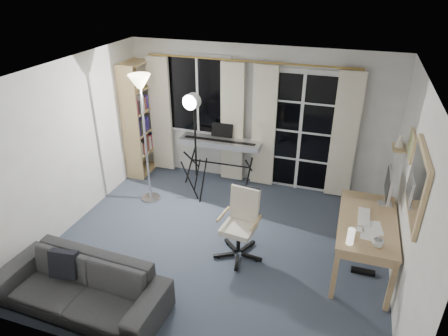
{
  "coord_description": "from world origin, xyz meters",
  "views": [
    {
      "loc": [
        1.48,
        -4.25,
        3.51
      ],
      "look_at": [
        -0.04,
        0.35,
        1.03
      ],
      "focal_mm": 32.0,
      "sensor_mm": 36.0,
      "label": 1
    }
  ],
  "objects_px": {
    "studio_light": "(193,114)",
    "mug": "(378,242)",
    "office_chair": "(242,217)",
    "monitor": "(388,186)",
    "sofa": "(80,280)",
    "keyboard_piano": "(220,143)",
    "desk": "(367,226)",
    "torchiere_lamp": "(142,102)",
    "bookshelf": "(141,120)"
  },
  "relations": [
    {
      "from": "office_chair",
      "to": "mug",
      "type": "bearing_deg",
      "value": -5.28
    },
    {
      "from": "keyboard_piano",
      "to": "monitor",
      "type": "relative_size",
      "value": 2.66
    },
    {
      "from": "keyboard_piano",
      "to": "office_chair",
      "type": "bearing_deg",
      "value": -63.82
    },
    {
      "from": "sofa",
      "to": "monitor",
      "type": "bearing_deg",
      "value": 36.15
    },
    {
      "from": "studio_light",
      "to": "desk",
      "type": "height_order",
      "value": "studio_light"
    },
    {
      "from": "torchiere_lamp",
      "to": "sofa",
      "type": "xyz_separation_m",
      "value": [
        0.38,
        -2.35,
        -1.3
      ]
    },
    {
      "from": "keyboard_piano",
      "to": "bookshelf",
      "type": "bearing_deg",
      "value": 175.35
    },
    {
      "from": "monitor",
      "to": "mug",
      "type": "bearing_deg",
      "value": -96.05
    },
    {
      "from": "bookshelf",
      "to": "mug",
      "type": "distance_m",
      "value": 4.65
    },
    {
      "from": "keyboard_piano",
      "to": "sofa",
      "type": "distance_m",
      "value": 3.31
    },
    {
      "from": "bookshelf",
      "to": "office_chair",
      "type": "xyz_separation_m",
      "value": [
        2.46,
        -1.83,
        -0.42
      ]
    },
    {
      "from": "office_chair",
      "to": "sofa",
      "type": "xyz_separation_m",
      "value": [
        -1.44,
        -1.52,
        -0.17
      ]
    },
    {
      "from": "keyboard_piano",
      "to": "sofa",
      "type": "relative_size",
      "value": 0.71
    },
    {
      "from": "torchiere_lamp",
      "to": "bookshelf",
      "type": "bearing_deg",
      "value": 122.84
    },
    {
      "from": "desk",
      "to": "mug",
      "type": "distance_m",
      "value": 0.53
    },
    {
      "from": "mug",
      "to": "keyboard_piano",
      "type": "bearing_deg",
      "value": 140.81
    },
    {
      "from": "bookshelf",
      "to": "sofa",
      "type": "relative_size",
      "value": 1.04
    },
    {
      "from": "torchiere_lamp",
      "to": "keyboard_piano",
      "type": "bearing_deg",
      "value": 43.93
    },
    {
      "from": "sofa",
      "to": "desk",
      "type": "bearing_deg",
      "value": 31.71
    },
    {
      "from": "torchiere_lamp",
      "to": "office_chair",
      "type": "xyz_separation_m",
      "value": [
        1.82,
        -0.83,
        -1.13
      ]
    },
    {
      "from": "mug",
      "to": "bookshelf",
      "type": "bearing_deg",
      "value": 152.17
    },
    {
      "from": "studio_light",
      "to": "sofa",
      "type": "relative_size",
      "value": 0.94
    },
    {
      "from": "keyboard_piano",
      "to": "desk",
      "type": "bearing_deg",
      "value": -33.85
    },
    {
      "from": "bookshelf",
      "to": "desk",
      "type": "xyz_separation_m",
      "value": [
        4.01,
        -1.67,
        -0.34
      ]
    },
    {
      "from": "bookshelf",
      "to": "sofa",
      "type": "xyz_separation_m",
      "value": [
        1.02,
        -3.34,
        -0.6
      ]
    },
    {
      "from": "bookshelf",
      "to": "studio_light",
      "type": "height_order",
      "value": "bookshelf"
    },
    {
      "from": "office_chair",
      "to": "monitor",
      "type": "bearing_deg",
      "value": 25.66
    },
    {
      "from": "bookshelf",
      "to": "torchiere_lamp",
      "type": "bearing_deg",
      "value": -58.92
    },
    {
      "from": "keyboard_piano",
      "to": "office_chair",
      "type": "height_order",
      "value": "keyboard_piano"
    },
    {
      "from": "keyboard_piano",
      "to": "desk",
      "type": "distance_m",
      "value": 2.9
    },
    {
      "from": "bookshelf",
      "to": "desk",
      "type": "height_order",
      "value": "bookshelf"
    },
    {
      "from": "torchiere_lamp",
      "to": "sofa",
      "type": "bearing_deg",
      "value": -80.84
    },
    {
      "from": "desk",
      "to": "sofa",
      "type": "distance_m",
      "value": 3.43
    },
    {
      "from": "studio_light",
      "to": "mug",
      "type": "height_order",
      "value": "studio_light"
    },
    {
      "from": "torchiere_lamp",
      "to": "sofa",
      "type": "height_order",
      "value": "torchiere_lamp"
    },
    {
      "from": "sofa",
      "to": "torchiere_lamp",
      "type": "bearing_deg",
      "value": 101.57
    },
    {
      "from": "studio_light",
      "to": "desk",
      "type": "xyz_separation_m",
      "value": [
        2.66,
        -0.92,
        -0.84
      ]
    },
    {
      "from": "bookshelf",
      "to": "studio_light",
      "type": "xyz_separation_m",
      "value": [
        1.35,
        -0.75,
        0.5
      ]
    },
    {
      "from": "sofa",
      "to": "studio_light",
      "type": "bearing_deg",
      "value": 85.16
    },
    {
      "from": "monitor",
      "to": "sofa",
      "type": "relative_size",
      "value": 0.27
    },
    {
      "from": "torchiere_lamp",
      "to": "mug",
      "type": "xyz_separation_m",
      "value": [
        3.47,
        -1.18,
        -0.89
      ]
    },
    {
      "from": "torchiere_lamp",
      "to": "studio_light",
      "type": "bearing_deg",
      "value": 19.19
    },
    {
      "from": "studio_light",
      "to": "monitor",
      "type": "bearing_deg",
      "value": 0.69
    },
    {
      "from": "keyboard_piano",
      "to": "studio_light",
      "type": "relative_size",
      "value": 0.76
    },
    {
      "from": "torchiere_lamp",
      "to": "keyboard_piano",
      "type": "xyz_separation_m",
      "value": [
        0.93,
        0.89,
        -0.91
      ]
    },
    {
      "from": "studio_light",
      "to": "monitor",
      "type": "height_order",
      "value": "studio_light"
    },
    {
      "from": "monitor",
      "to": "sofa",
      "type": "distance_m",
      "value": 3.88
    },
    {
      "from": "office_chair",
      "to": "monitor",
      "type": "xyz_separation_m",
      "value": [
        1.74,
        0.61,
        0.46
      ]
    },
    {
      "from": "bookshelf",
      "to": "torchiere_lamp",
      "type": "height_order",
      "value": "torchiere_lamp"
    },
    {
      "from": "mug",
      "to": "torchiere_lamp",
      "type": "bearing_deg",
      "value": 161.27
    }
  ]
}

